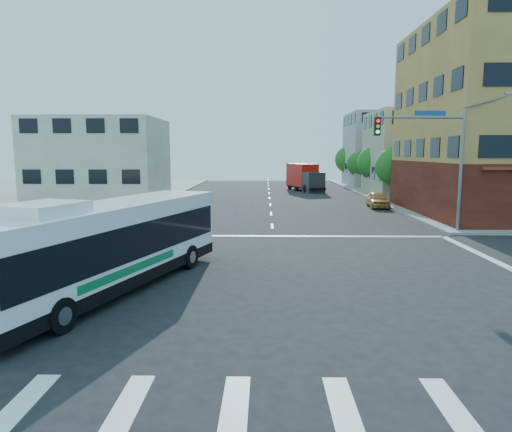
{
  "coord_description": "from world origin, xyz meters",
  "views": [
    {
      "loc": [
        -0.45,
        -15.73,
        4.67
      ],
      "look_at": [
        -0.87,
        5.15,
        1.75
      ],
      "focal_mm": 32.0,
      "sensor_mm": 36.0,
      "label": 1
    }
  ],
  "objects": [
    {
      "name": "street_tree_a",
      "position": [
        11.9,
        27.92,
        3.59
      ],
      "size": [
        3.6,
        3.6,
        5.53
      ],
      "color": "#392014",
      "rests_on": "ground"
    },
    {
      "name": "building_east_near",
      "position": [
        16.98,
        33.98,
        4.51
      ],
      "size": [
        12.06,
        10.06,
        9.0
      ],
      "color": "tan",
      "rests_on": "ground"
    },
    {
      "name": "street_tree_c",
      "position": [
        11.9,
        43.92,
        3.46
      ],
      "size": [
        3.4,
        3.4,
        5.29
      ],
      "color": "#392014",
      "rests_on": "ground"
    },
    {
      "name": "street_tree_d",
      "position": [
        11.9,
        51.92,
        3.88
      ],
      "size": [
        4.0,
        4.0,
        6.03
      ],
      "color": "#392014",
      "rests_on": "ground"
    },
    {
      "name": "parked_car",
      "position": [
        9.16,
        23.17,
        0.68
      ],
      "size": [
        1.87,
        4.06,
        1.35
      ],
      "primitive_type": "imported",
      "rotation": [
        0.0,
        0.0,
        -0.07
      ],
      "color": "gold",
      "rests_on": "ground"
    },
    {
      "name": "signal_mast_ne",
      "position": [
        9.08,
        10.62,
        4.98
      ],
      "size": [
        7.91,
        1.13,
        8.07
      ],
      "color": "slate",
      "rests_on": "ground"
    },
    {
      "name": "ground",
      "position": [
        0.0,
        0.0,
        0.0
      ],
      "size": [
        120.0,
        120.0,
        0.0
      ],
      "primitive_type": "plane",
      "color": "black",
      "rests_on": "ground"
    },
    {
      "name": "building_west",
      "position": [
        -17.02,
        29.98,
        4.01
      ],
      "size": [
        12.06,
        10.06,
        8.0
      ],
      "color": "beige",
      "rests_on": "ground"
    },
    {
      "name": "transit_bus",
      "position": [
        -5.67,
        -0.81,
        1.61
      ],
      "size": [
        5.75,
        11.32,
        3.3
      ],
      "rotation": [
        0.0,
        0.0,
        -0.32
      ],
      "color": "black",
      "rests_on": "ground"
    },
    {
      "name": "box_truck",
      "position": [
        4.37,
        40.03,
        1.59
      ],
      "size": [
        4.31,
        7.58,
        3.28
      ],
      "rotation": [
        0.0,
        0.0,
        0.32
      ],
      "color": "#27272C",
      "rests_on": "ground"
    },
    {
      "name": "street_tree_b",
      "position": [
        11.9,
        35.92,
        3.75
      ],
      "size": [
        3.8,
        3.8,
        5.79
      ],
      "color": "#392014",
      "rests_on": "ground"
    },
    {
      "name": "building_east_far",
      "position": [
        16.98,
        47.98,
        5.01
      ],
      "size": [
        12.06,
        10.06,
        10.0
      ],
      "color": "#9B9B96",
      "rests_on": "ground"
    }
  ]
}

